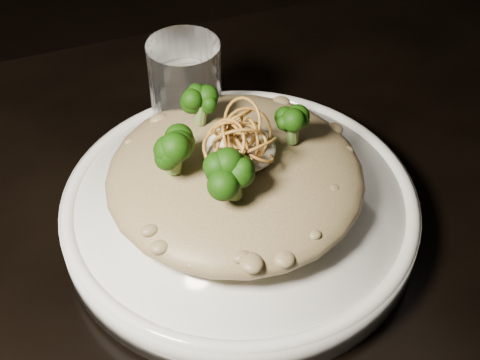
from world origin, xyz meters
TOP-DOWN VIEW (x-y plane):
  - table at (0.00, 0.00)m, footprint 1.10×0.80m
  - plate at (0.06, 0.06)m, footprint 0.32×0.32m
  - risotto at (0.05, 0.06)m, footprint 0.22×0.22m
  - broccoli at (0.05, 0.06)m, footprint 0.16×0.16m
  - cheese at (0.06, 0.06)m, footprint 0.06×0.06m
  - shallots at (0.05, 0.05)m, footprint 0.06×0.06m
  - drinking_glass at (0.04, 0.18)m, footprint 0.07×0.07m

SIDE VIEW (x-z plane):
  - table at x=0.00m, z-range 0.29..1.04m
  - plate at x=0.06m, z-range 0.75..0.78m
  - risotto at x=0.05m, z-range 0.78..0.83m
  - drinking_glass at x=0.04m, z-range 0.75..0.87m
  - cheese at x=0.06m, z-range 0.83..0.85m
  - broccoli at x=0.05m, z-range 0.83..0.89m
  - shallots at x=0.05m, z-range 0.85..0.89m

